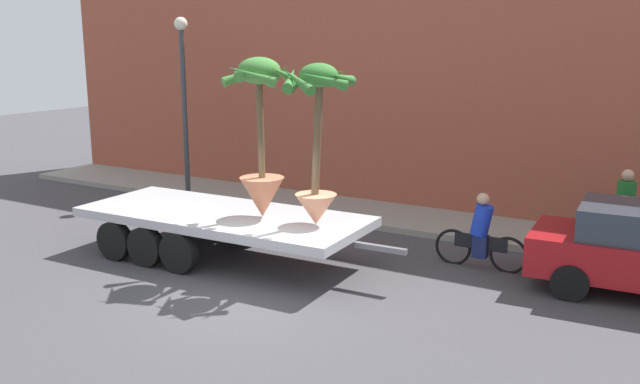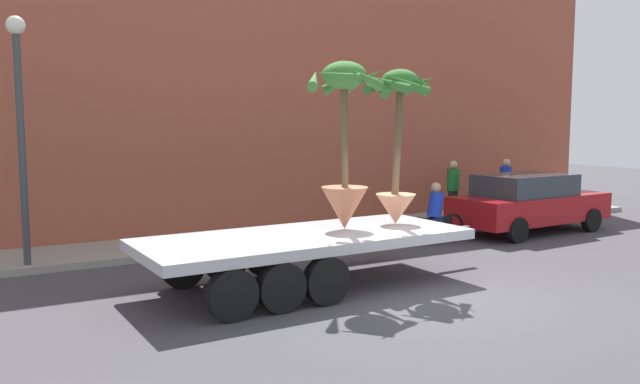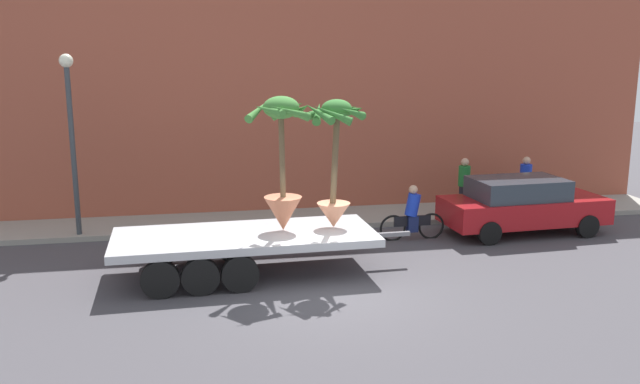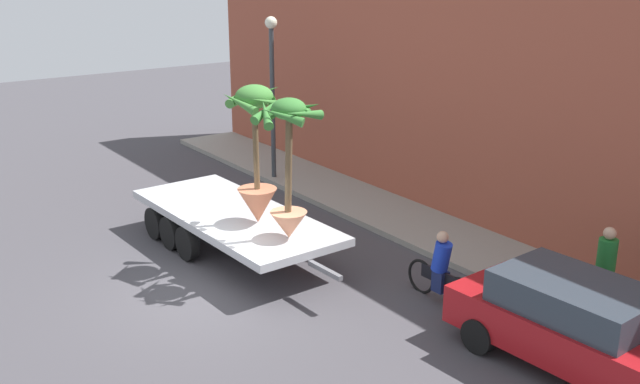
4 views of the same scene
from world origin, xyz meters
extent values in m
plane|color=#423F44|center=(0.00, 0.00, 0.00)|extent=(60.00, 60.00, 0.00)
cube|color=gray|center=(0.00, 6.10, 0.07)|extent=(24.00, 2.20, 0.15)
cube|color=#9E4C38|center=(0.00, 7.80, 3.59)|extent=(24.00, 1.20, 7.18)
cube|color=#B7BABF|center=(-1.72, 1.55, 0.89)|extent=(6.01, 2.58, 0.18)
cylinder|color=black|center=(-3.65, 2.60, 0.40)|extent=(0.81, 0.25, 0.80)
cylinder|color=black|center=(-3.58, 0.38, 0.40)|extent=(0.81, 0.25, 0.80)
cylinder|color=black|center=(-2.82, 2.63, 0.40)|extent=(0.81, 0.25, 0.80)
cylinder|color=black|center=(-2.75, 0.40, 0.40)|extent=(0.81, 0.25, 0.80)
cylinder|color=black|center=(-1.99, 2.66, 0.40)|extent=(0.81, 0.25, 0.80)
cylinder|color=black|center=(-1.92, 0.43, 0.40)|extent=(0.81, 0.25, 0.80)
cube|color=slate|center=(1.75, 1.66, 0.74)|extent=(1.00, 0.13, 0.10)
cone|color=tan|center=(0.38, 1.71, 1.27)|extent=(0.78, 0.78, 0.58)
cylinder|color=brown|center=(0.41, 1.71, 2.66)|extent=(0.24, 0.14, 2.20)
ellipsoid|color=#387A33|center=(0.44, 1.71, 3.76)|extent=(0.71, 0.71, 0.44)
cone|color=#387A33|center=(0.89, 1.76, 3.72)|extent=(0.31, 0.94, 0.35)
cone|color=#387A33|center=(0.64, 2.01, 3.71)|extent=(0.74, 0.58, 0.38)
cone|color=#387A33|center=(0.27, 2.13, 3.70)|extent=(0.94, 0.53, 0.44)
cone|color=#387A33|center=(0.03, 1.82, 3.67)|extent=(0.43, 0.88, 0.54)
cone|color=#387A33|center=(-0.02, 1.49, 3.70)|extent=(0.62, 1.01, 0.49)
cone|color=#387A33|center=(0.25, 1.28, 3.68)|extent=(0.94, 0.56, 0.52)
cone|color=#387A33|center=(0.72, 1.38, 3.70)|extent=(0.80, 0.73, 0.42)
cone|color=#B26647|center=(-0.82, 1.67, 1.37)|extent=(0.87, 0.87, 0.79)
cylinder|color=brown|center=(-0.83, 1.67, 2.79)|extent=(0.16, 0.13, 2.05)
ellipsoid|color=#428438|center=(-0.84, 1.67, 3.81)|extent=(0.82, 0.82, 0.51)
cone|color=#428438|center=(-0.36, 1.74, 3.76)|extent=(0.35, 1.01, 0.46)
cone|color=#428438|center=(-0.64, 2.03, 3.73)|extent=(0.82, 0.58, 0.53)
cone|color=#428438|center=(-1.30, 1.96, 3.75)|extent=(0.76, 1.04, 0.54)
cone|color=#428438|center=(-1.15, 1.39, 3.78)|extent=(0.72, 0.76, 0.33)
cone|color=#428438|center=(-0.70, 1.22, 3.75)|extent=(0.97, 0.48, 0.46)
torus|color=black|center=(3.52, 3.64, 0.34)|extent=(0.74, 0.07, 0.74)
torus|color=black|center=(2.42, 3.62, 0.34)|extent=(0.74, 0.07, 0.74)
cube|color=black|center=(2.97, 3.63, 0.52)|extent=(1.04, 0.08, 0.28)
cylinder|color=#1938C6|center=(2.97, 3.63, 0.97)|extent=(0.45, 0.35, 0.65)
sphere|color=tan|center=(2.97, 3.63, 1.39)|extent=(0.24, 0.24, 0.24)
cube|color=navy|center=(2.97, 3.63, 0.44)|extent=(0.28, 0.24, 0.44)
cube|color=maroon|center=(6.26, 3.68, 0.67)|extent=(4.66, 2.06, 0.70)
cube|color=#2D3842|center=(6.03, 3.67, 1.30)|extent=(2.60, 1.76, 0.56)
cylinder|color=black|center=(4.73, 4.45, 0.32)|extent=(0.65, 0.24, 0.64)
cylinder|color=black|center=(4.82, 2.75, 0.32)|extent=(0.65, 0.24, 0.64)
cylinder|color=black|center=(5.28, 5.66, 0.57)|extent=(0.28, 0.28, 0.85)
cylinder|color=#1E702D|center=(5.28, 5.66, 1.31)|extent=(0.36, 0.36, 0.62)
sphere|color=tan|center=(5.28, 5.66, 1.74)|extent=(0.24, 0.24, 0.24)
cylinder|color=#383D42|center=(-5.96, 5.30, 2.40)|extent=(0.14, 0.14, 4.50)
sphere|color=#EAEACC|center=(-5.96, 5.30, 4.80)|extent=(0.36, 0.36, 0.36)
camera|label=1|loc=(6.67, -8.86, 4.38)|focal=37.96mm
camera|label=2|loc=(-7.02, -8.42, 2.99)|focal=36.01mm
camera|label=3|loc=(-2.75, -13.16, 5.06)|focal=37.42mm
camera|label=4|loc=(12.57, -6.19, 6.71)|focal=41.40mm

